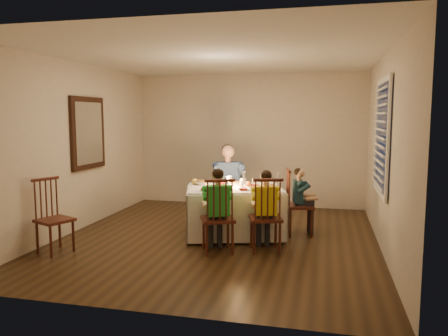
% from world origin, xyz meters
% --- Properties ---
extents(ground, '(5.00, 5.00, 0.00)m').
position_xyz_m(ground, '(0.00, 0.00, 0.00)').
color(ground, black).
rests_on(ground, ground).
extents(wall_left, '(0.02, 5.00, 2.60)m').
position_xyz_m(wall_left, '(-2.25, 0.00, 1.30)').
color(wall_left, '#BBB3A0').
rests_on(wall_left, ground).
extents(wall_right, '(0.02, 5.00, 2.60)m').
position_xyz_m(wall_right, '(2.25, 0.00, 1.30)').
color(wall_right, '#BBB3A0').
rests_on(wall_right, ground).
extents(wall_back, '(4.50, 0.02, 2.60)m').
position_xyz_m(wall_back, '(0.00, 2.50, 1.30)').
color(wall_back, '#BBB3A0').
rests_on(wall_back, ground).
extents(ceiling, '(5.00, 5.00, 0.00)m').
position_xyz_m(ceiling, '(0.00, 0.00, 2.60)').
color(ceiling, white).
rests_on(ceiling, wall_back).
extents(dining_table, '(1.63, 1.37, 0.70)m').
position_xyz_m(dining_table, '(0.20, 0.21, 0.52)').
color(dining_table, white).
rests_on(dining_table, ground).
extents(chair_adult, '(0.52, 0.51, 0.99)m').
position_xyz_m(chair_adult, '(-0.06, 0.91, 0.00)').
color(chair_adult, '#33160D').
rests_on(chair_adult, ground).
extents(chair_near_left, '(0.53, 0.52, 0.99)m').
position_xyz_m(chair_near_left, '(0.16, -0.63, 0.00)').
color(chair_near_left, '#33160D').
rests_on(chair_near_left, ground).
extents(chair_near_right, '(0.50, 0.49, 0.99)m').
position_xyz_m(chair_near_right, '(0.75, -0.43, 0.00)').
color(chair_near_right, '#33160D').
rests_on(chair_near_right, ground).
extents(chair_end, '(0.46, 0.48, 0.99)m').
position_xyz_m(chair_end, '(1.14, 0.48, 0.00)').
color(chair_end, '#33160D').
rests_on(chair_end, ground).
extents(chair_extra, '(0.51, 0.52, 0.98)m').
position_xyz_m(chair_extra, '(-1.90, -1.13, 0.00)').
color(chair_extra, '#33160D').
rests_on(chair_extra, ground).
extents(adult, '(0.62, 0.60, 1.31)m').
position_xyz_m(adult, '(-0.06, 0.91, 0.00)').
color(adult, navy).
rests_on(adult, ground).
extents(child_green, '(0.48, 0.47, 1.11)m').
position_xyz_m(child_green, '(0.16, -0.63, 0.00)').
color(child_green, green).
rests_on(child_green, ground).
extents(child_yellow, '(0.44, 0.42, 1.08)m').
position_xyz_m(child_yellow, '(0.75, -0.43, 0.00)').
color(child_yellow, yellow).
rests_on(child_yellow, ground).
extents(child_teal, '(0.35, 0.37, 1.01)m').
position_xyz_m(child_teal, '(1.14, 0.48, 0.00)').
color(child_teal, '#1A3642').
rests_on(child_teal, ground).
extents(setting_adult, '(0.32, 0.32, 0.02)m').
position_xyz_m(setting_adult, '(0.11, 0.51, 0.74)').
color(setting_adult, white).
rests_on(setting_adult, dining_table).
extents(setting_green, '(0.32, 0.32, 0.02)m').
position_xyz_m(setting_green, '(0.02, -0.14, 0.74)').
color(setting_green, white).
rests_on(setting_green, dining_table).
extents(setting_yellow, '(0.32, 0.32, 0.02)m').
position_xyz_m(setting_yellow, '(0.55, 0.03, 0.74)').
color(setting_yellow, white).
rests_on(setting_yellow, dining_table).
extents(setting_teal, '(0.32, 0.32, 0.02)m').
position_xyz_m(setting_teal, '(0.66, 0.39, 0.74)').
color(setting_teal, white).
rests_on(setting_teal, dining_table).
extents(candle_left, '(0.06, 0.06, 0.10)m').
position_xyz_m(candle_left, '(0.11, 0.18, 0.78)').
color(candle_left, white).
rests_on(candle_left, dining_table).
extents(candle_right, '(0.06, 0.06, 0.10)m').
position_xyz_m(candle_right, '(0.30, 0.24, 0.78)').
color(candle_right, white).
rests_on(candle_right, dining_table).
extents(squash, '(0.09, 0.09, 0.09)m').
position_xyz_m(squash, '(-0.45, 0.32, 0.77)').
color(squash, yellow).
rests_on(squash, dining_table).
extents(orange_fruit, '(0.08, 0.08, 0.08)m').
position_xyz_m(orange_fruit, '(0.39, 0.32, 0.77)').
color(orange_fruit, orange).
rests_on(orange_fruit, dining_table).
extents(serving_bowl, '(0.22, 0.22, 0.05)m').
position_xyz_m(serving_bowl, '(-0.32, 0.31, 0.76)').
color(serving_bowl, white).
rests_on(serving_bowl, dining_table).
extents(wall_mirror, '(0.06, 0.95, 1.15)m').
position_xyz_m(wall_mirror, '(-2.22, 0.30, 1.50)').
color(wall_mirror, black).
rests_on(wall_mirror, wall_left).
extents(window_blinds, '(0.07, 1.34, 1.54)m').
position_xyz_m(window_blinds, '(2.21, 0.10, 1.50)').
color(window_blinds, black).
rests_on(window_blinds, wall_right).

